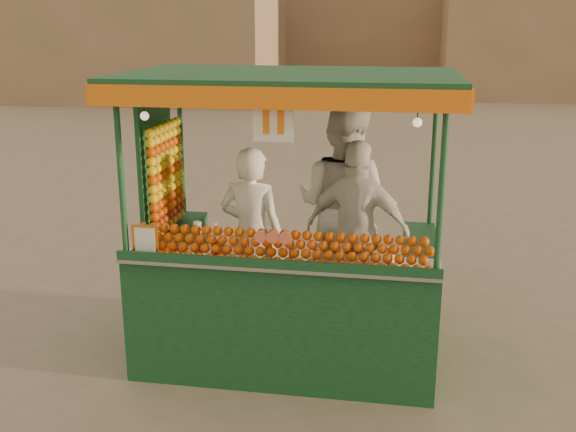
% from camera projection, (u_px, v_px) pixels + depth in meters
% --- Properties ---
extents(ground, '(90.00, 90.00, 0.00)m').
position_uv_depth(ground, '(288.00, 349.00, 6.30)').
color(ground, '#746453').
rests_on(ground, ground).
extents(building_left, '(10.00, 6.00, 6.00)m').
position_uv_depth(building_left, '(145.00, 21.00, 25.85)').
color(building_left, '#A1775C').
rests_on(building_left, ground).
extents(building_right, '(9.00, 6.00, 5.00)m').
position_uv_depth(building_right, '(557.00, 34.00, 27.21)').
color(building_right, '#A1775C').
rests_on(building_right, ground).
extents(building_center, '(14.00, 7.00, 7.00)m').
position_uv_depth(building_center, '(348.00, 11.00, 34.06)').
color(building_center, '#A1775C').
rests_on(building_center, ground).
extents(juice_cart, '(2.81, 1.82, 2.55)m').
position_uv_depth(juice_cart, '(280.00, 271.00, 5.93)').
color(juice_cart, '#0F381D').
rests_on(juice_cart, ground).
extents(vendor_left, '(0.63, 0.45, 1.61)m').
position_uv_depth(vendor_left, '(252.00, 234.00, 6.07)').
color(vendor_left, white).
rests_on(vendor_left, ground).
extents(vendor_middle, '(1.13, 1.00, 1.94)m').
position_uv_depth(vendor_middle, '(342.00, 206.00, 6.38)').
color(vendor_middle, silver).
rests_on(vendor_middle, ground).
extents(vendor_right, '(1.03, 0.59, 1.66)m').
position_uv_depth(vendor_right, '(357.00, 230.00, 6.13)').
color(vendor_right, white).
rests_on(vendor_right, ground).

